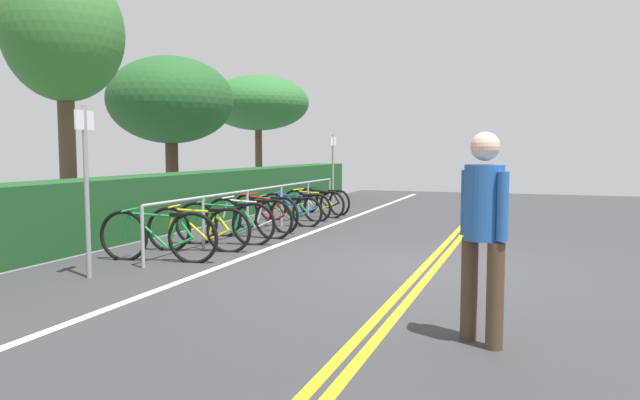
{
  "coord_description": "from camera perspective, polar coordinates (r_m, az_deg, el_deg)",
  "views": [
    {
      "loc": [
        -8.07,
        -1.29,
        1.61
      ],
      "look_at": [
        2.78,
        2.6,
        0.63
      ],
      "focal_mm": 33.35,
      "sensor_mm": 36.0,
      "label": 1
    }
  ],
  "objects": [
    {
      "name": "bicycle_7",
      "position": [
        14.27,
        -0.65,
        -0.34
      ],
      "size": [
        0.46,
        1.69,
        0.69
      ],
      "color": "black",
      "rests_on": "ground_plane"
    },
    {
      "name": "bicycle_3",
      "position": [
        10.97,
        -6.88,
        -1.71
      ],
      "size": [
        0.46,
        1.78,
        0.77
      ],
      "color": "black",
      "rests_on": "ground_plane"
    },
    {
      "name": "bicycle_8",
      "position": [
        14.95,
        0.34,
        -0.12
      ],
      "size": [
        0.67,
        1.59,
        0.68
      ],
      "color": "black",
      "rests_on": "ground_plane"
    },
    {
      "name": "hedge_backdrop",
      "position": [
        14.08,
        -10.29,
        0.48
      ],
      "size": [
        16.9,
        1.0,
        1.11
      ],
      "primitive_type": "cube",
      "color": "#1C4C21",
      "rests_on": "ground_plane"
    },
    {
      "name": "bicycle_0",
      "position": [
        8.87,
        -15.27,
        -3.36
      ],
      "size": [
        0.46,
        1.82,
        0.78
      ],
      "color": "black",
      "rests_on": "ground_plane"
    },
    {
      "name": "centre_line_yellow_inner",
      "position": [
        8.32,
        11.04,
        -6.38
      ],
      "size": [
        26.81,
        0.1,
        0.0
      ],
      "primitive_type": "cube",
      "color": "gold",
      "rests_on": "ground_plane"
    },
    {
      "name": "bicycle_5",
      "position": [
        12.53,
        -3.62,
        -1.09
      ],
      "size": [
        0.46,
        1.74,
        0.68
      ],
      "color": "black",
      "rests_on": "ground_plane"
    },
    {
      "name": "ground_plane",
      "position": [
        8.33,
        10.49,
        -6.54
      ],
      "size": [
        29.79,
        10.3,
        0.05
      ],
      "primitive_type": "cube",
      "color": "#353538"
    },
    {
      "name": "pedestrian",
      "position": [
        5.03,
        15.41,
        -2.1
      ],
      "size": [
        0.35,
        0.4,
        1.75
      ],
      "color": "#4C3826",
      "rests_on": "ground_plane"
    },
    {
      "name": "tree_extra",
      "position": [
        20.54,
        -5.95,
        9.21
      ],
      "size": [
        3.45,
        3.45,
        4.12
      ],
      "color": "brown",
      "rests_on": "ground_plane"
    },
    {
      "name": "bicycle_4",
      "position": [
        11.9,
        -5.35,
        -1.23
      ],
      "size": [
        0.71,
        1.74,
        0.75
      ],
      "color": "black",
      "rests_on": "ground_plane"
    },
    {
      "name": "sign_post_far",
      "position": [
        16.18,
        1.24,
        3.5
      ],
      "size": [
        0.36,
        0.06,
        2.02
      ],
      "color": "gray",
      "rests_on": "ground_plane"
    },
    {
      "name": "bicycle_6",
      "position": [
        13.48,
        -2.41,
        -0.67
      ],
      "size": [
        0.46,
        1.7,
        0.68
      ],
      "color": "black",
      "rests_on": "ground_plane"
    },
    {
      "name": "tree_mid",
      "position": [
        13.1,
        -23.4,
        14.33
      ],
      "size": [
        2.32,
        2.32,
        5.25
      ],
      "color": "brown",
      "rests_on": "ground_plane"
    },
    {
      "name": "bike_lane_stripe_white",
      "position": [
        9.16,
        -6.68,
        -5.29
      ],
      "size": [
        26.81,
        0.12,
        0.0
      ],
      "primitive_type": "cube",
      "color": "white",
      "rests_on": "ground_plane"
    },
    {
      "name": "centre_line_yellow_outer",
      "position": [
        8.34,
        9.95,
        -6.33
      ],
      "size": [
        26.81,
        0.1,
        0.0
      ],
      "primitive_type": "cube",
      "color": "gold",
      "rests_on": "ground_plane"
    },
    {
      "name": "bike_rack",
      "position": [
        11.8,
        -5.27,
        0.19
      ],
      "size": [
        7.95,
        0.05,
        0.87
      ],
      "color": "#9EA0A5",
      "rests_on": "ground_plane"
    },
    {
      "name": "tree_far_right",
      "position": [
        16.43,
        -14.14,
        9.23
      ],
      "size": [
        3.32,
        3.32,
        4.07
      ],
      "color": "#473323",
      "rests_on": "ground_plane"
    },
    {
      "name": "bicycle_1",
      "position": [
        9.6,
        -11.55,
        -2.76
      ],
      "size": [
        0.5,
        1.7,
        0.76
      ],
      "color": "black",
      "rests_on": "ground_plane"
    },
    {
      "name": "sign_post_near",
      "position": [
        7.92,
        -21.53,
        2.29
      ],
      "size": [
        0.36,
        0.07,
        2.15
      ],
      "color": "gray",
      "rests_on": "ground_plane"
    },
    {
      "name": "bicycle_2",
      "position": [
        10.21,
        -9.11,
        -2.22
      ],
      "size": [
        0.55,
        1.72,
        0.78
      ],
      "color": "black",
      "rests_on": "ground_plane"
    }
  ]
}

